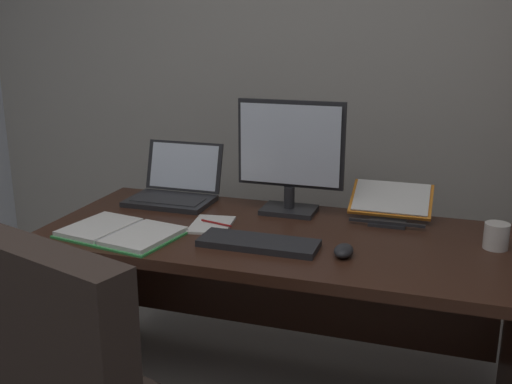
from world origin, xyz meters
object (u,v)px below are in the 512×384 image
laptop (175,189)px  open_binder (121,232)px  pen (216,223)px  keyboard (259,243)px  monitor (290,158)px  desk (286,273)px  computer_mouse (344,251)px  coffee_mug (496,236)px  notepad (211,225)px  reading_stand_with_book (391,203)px

laptop → open_binder: bearing=-89.1°
pen → laptop: bearing=138.2°
laptop → keyboard: 0.67m
keyboard → monitor: bearing=90.0°
desk → laptop: laptop is taller
open_binder → laptop: bearing=100.7°
laptop → computer_mouse: 0.93m
pen → desk: bearing=18.5°
coffee_mug → desk: bearing=-179.9°
desk → coffee_mug: coffee_mug is taller
open_binder → pen: size_ratio=3.31×
open_binder → notepad: bearing=45.7°
reading_stand_with_book → monitor: bearing=-172.7°
coffee_mug → keyboard: bearing=-163.3°
pen → open_binder: bearing=-146.0°
coffee_mug → open_binder: bearing=-167.6°
notepad → pen: size_ratio=1.50×
reading_stand_with_book → pen: size_ratio=2.29×
computer_mouse → open_binder: bearing=-176.5°
desk → open_binder: (-0.55, -0.29, 0.20)m
reading_stand_with_book → laptop: bearing=-177.2°
desk → pen: (-0.26, -0.09, 0.21)m
laptop → computer_mouse: laptop is taller
open_binder → notepad: size_ratio=2.21×
monitor → laptop: monitor is taller
computer_mouse → pen: 0.54m
reading_stand_with_book → open_binder: size_ratio=0.69×
laptop → notepad: size_ratio=1.71×
desk → reading_stand_with_book: 0.51m
computer_mouse → pen: computer_mouse is taller
desk → coffee_mug: bearing=0.1°
reading_stand_with_book → coffee_mug: reading_stand_with_book is taller
monitor → notepad: size_ratio=2.20×
monitor → coffee_mug: (0.79, -0.18, -0.19)m
monitor → pen: size_ratio=3.30×
desk → monitor: monitor is taller
computer_mouse → coffee_mug: size_ratio=1.14×
monitor → coffee_mug: bearing=-12.8°
keyboard → open_binder: same height
desk → monitor: (-0.04, 0.18, 0.42)m
desk → keyboard: 0.31m
monitor → keyboard: (0.00, -0.42, -0.22)m
keyboard → coffee_mug: bearing=16.7°
keyboard → computer_mouse: 0.30m
desk → computer_mouse: bearing=-41.8°
notepad → monitor: bearing=47.9°
keyboard → reading_stand_with_book: size_ratio=1.31×
laptop → keyboard: bearing=-38.9°
keyboard → open_binder: 0.52m
coffee_mug → pen: bearing=-175.1°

